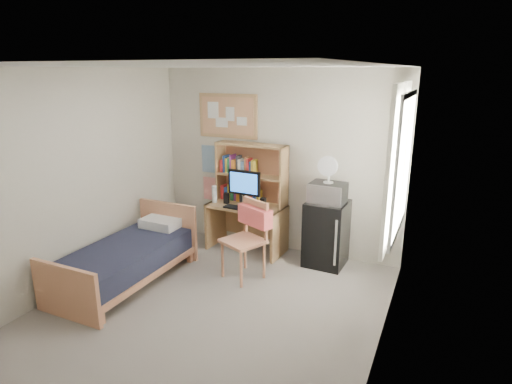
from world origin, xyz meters
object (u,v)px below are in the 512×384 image
at_px(speaker_right, 263,204).
at_px(desk_fan, 329,171).
at_px(mini_fridge, 326,233).
at_px(bed, 125,264).
at_px(desk, 247,228).
at_px(monitor, 244,188).
at_px(desk_chair, 243,240).
at_px(microwave, 328,193).
at_px(speaker_left, 226,198).
at_px(bulletin_board, 228,116).

xyz_separation_m(speaker_right, desk_fan, (0.89, 0.07, 0.54)).
relative_size(mini_fridge, bed, 0.50).
distance_m(desk, monitor, 0.61).
bearing_deg(monitor, desk_chair, -62.20).
height_order(desk, bed, desk).
relative_size(mini_fridge, speaker_right, 5.36).
bearing_deg(desk_fan, bed, -141.88).
bearing_deg(desk, speaker_right, -11.31).
relative_size(desk_chair, mini_fridge, 1.14).
distance_m(monitor, microwave, 1.19).
bearing_deg(speaker_left, desk_fan, 4.70).
distance_m(monitor, speaker_left, 0.35).
bearing_deg(bed, monitor, 58.56).
xyz_separation_m(mini_fridge, monitor, (-1.19, -0.08, 0.51)).
distance_m(bulletin_board, microwave, 1.87).
xyz_separation_m(desk, speaker_right, (0.30, -0.08, 0.43)).
height_order(bed, monitor, monitor).
bearing_deg(monitor, desk_fan, 5.88).
xyz_separation_m(bed, desk_fan, (2.12, 1.54, 1.07)).
bearing_deg(bed, microwave, 36.61).
bearing_deg(bulletin_board, speaker_left, -68.95).
xyz_separation_m(speaker_left, speaker_right, (0.60, -0.03, 0.01)).
distance_m(bulletin_board, desk_fan, 1.75).
xyz_separation_m(speaker_left, desk_fan, (1.49, 0.04, 0.54)).
bearing_deg(desk_fan, bulletin_board, 172.05).
distance_m(desk_chair, microwave, 1.28).
xyz_separation_m(monitor, speaker_left, (-0.30, 0.02, -0.19)).
distance_m(bed, microwave, 2.73).
bearing_deg(bed, mini_fridge, 36.96).
bearing_deg(speaker_left, desk_chair, -46.87).
xyz_separation_m(desk, desk_fan, (1.19, -0.00, 0.97)).
xyz_separation_m(desk_chair, desk_fan, (0.84, 0.81, 0.81)).
xyz_separation_m(bulletin_board, desk_chair, (0.77, -1.10, -1.41)).
height_order(mini_fridge, speaker_right, mini_fridge).
bearing_deg(desk_fan, speaker_left, -176.29).
bearing_deg(mini_fridge, desk_fan, -90.00).
relative_size(desk, mini_fridge, 1.25).
bearing_deg(mini_fridge, desk, -177.03).
relative_size(bulletin_board, monitor, 1.79).
bearing_deg(desk_chair, bed, -125.98).
bearing_deg(bed, desk_fan, 36.61).
xyz_separation_m(speaker_right, microwave, (0.89, 0.07, 0.25)).
distance_m(bulletin_board, speaker_left, 1.20).
relative_size(bulletin_board, desk_chair, 0.93).
distance_m(bed, monitor, 1.89).
distance_m(bulletin_board, mini_fridge, 2.20).
height_order(bulletin_board, speaker_right, bulletin_board).
bearing_deg(bulletin_board, microwave, -10.02).
distance_m(speaker_right, desk_fan, 1.04).
bearing_deg(desk_chair, microwave, 68.09).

